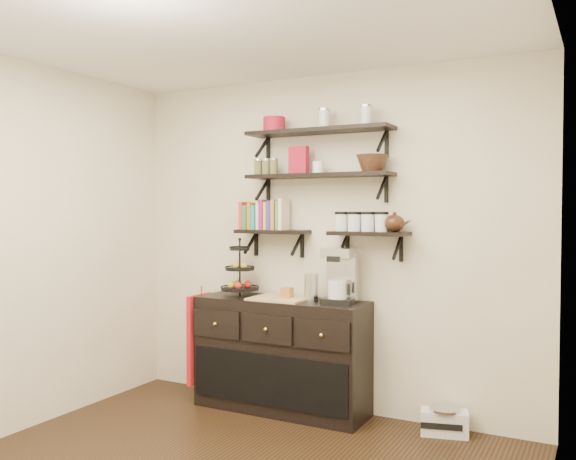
{
  "coord_description": "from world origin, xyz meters",
  "views": [
    {
      "loc": [
        2.02,
        -2.76,
        1.62
      ],
      "look_at": [
        -0.03,
        1.15,
        1.47
      ],
      "focal_mm": 38.0,
      "sensor_mm": 36.0,
      "label": 1
    }
  ],
  "objects_px": {
    "sideboard": "(282,354)",
    "radio": "(444,422)",
    "fruit_stand": "(240,277)",
    "coffee_maker": "(340,277)"
  },
  "relations": [
    {
      "from": "radio",
      "to": "coffee_maker",
      "type": "bearing_deg",
      "value": 168.1
    },
    {
      "from": "fruit_stand",
      "to": "coffee_maker",
      "type": "xyz_separation_m",
      "value": [
        0.89,
        0.03,
        0.04
      ]
    },
    {
      "from": "fruit_stand",
      "to": "coffee_maker",
      "type": "relative_size",
      "value": 1.08
    },
    {
      "from": "sideboard",
      "to": "coffee_maker",
      "type": "bearing_deg",
      "value": 3.35
    },
    {
      "from": "fruit_stand",
      "to": "radio",
      "type": "bearing_deg",
      "value": 2.2
    },
    {
      "from": "coffee_maker",
      "to": "radio",
      "type": "xyz_separation_m",
      "value": [
        0.79,
        0.04,
        -1.01
      ]
    },
    {
      "from": "sideboard",
      "to": "radio",
      "type": "bearing_deg",
      "value": 3.01
    },
    {
      "from": "coffee_maker",
      "to": "radio",
      "type": "height_order",
      "value": "coffee_maker"
    },
    {
      "from": "coffee_maker",
      "to": "radio",
      "type": "distance_m",
      "value": 1.28
    },
    {
      "from": "sideboard",
      "to": "radio",
      "type": "relative_size",
      "value": 3.86
    }
  ]
}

